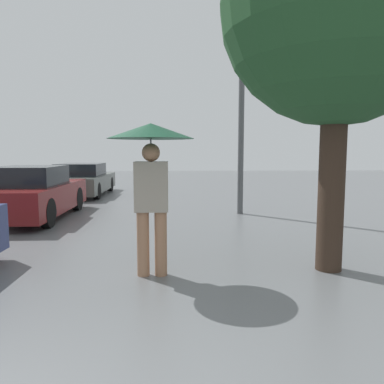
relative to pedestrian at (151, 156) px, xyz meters
The scene contains 5 objects.
pedestrian is the anchor object (origin of this frame).
parked_car_middle 5.52m from the pedestrian, 125.76° to the left, with size 1.65×3.91×1.29m.
parked_car_farthest 9.94m from the pedestrian, 108.76° to the left, with size 1.77×4.25×1.19m.
tree 3.11m from the pedestrian, ahead, with size 3.10×3.10×5.07m.
street_lamp 5.37m from the pedestrian, 67.43° to the left, with size 0.26×0.26×4.70m.
Camera 1 is at (0.21, -1.57, 1.64)m, focal length 35.00 mm.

